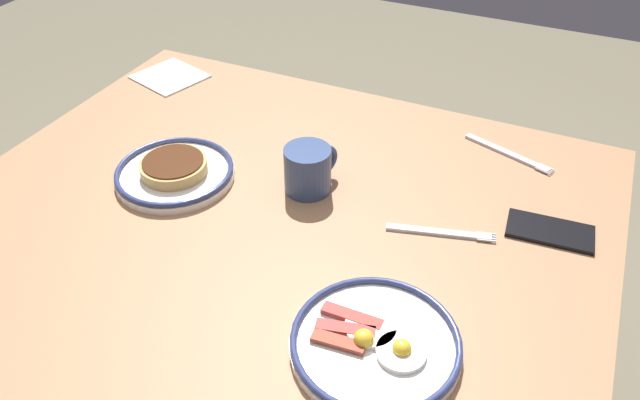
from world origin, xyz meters
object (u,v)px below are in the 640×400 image
at_px(coffee_mug, 309,169).
at_px(fork_far, 441,232).
at_px(paper_napkin, 170,77).
at_px(plate_center_pancakes, 375,342).
at_px(cell_phone, 550,231).
at_px(fork_near, 508,153).
at_px(plate_near_main, 175,171).

xyz_separation_m(coffee_mug, fork_far, (-0.26, 0.02, -0.04)).
relative_size(paper_napkin, fork_far, 0.82).
relative_size(coffee_mug, fork_far, 0.62).
xyz_separation_m(plate_center_pancakes, paper_napkin, (0.75, -0.56, -0.01)).
bearing_deg(coffee_mug, cell_phone, -172.33).
bearing_deg(plate_center_pancakes, fork_near, -97.52).
height_order(coffee_mug, cell_phone, coffee_mug).
xyz_separation_m(coffee_mug, paper_napkin, (0.50, -0.26, -0.04)).
height_order(plate_center_pancakes, fork_far, plate_center_pancakes).
relative_size(plate_near_main, cell_phone, 1.57).
xyz_separation_m(cell_phone, fork_far, (0.17, 0.08, -0.00)).
height_order(plate_near_main, plate_center_pancakes, plate_near_main).
relative_size(coffee_mug, fork_near, 0.61).
relative_size(cell_phone, fork_near, 0.76).
xyz_separation_m(plate_near_main, cell_phone, (-0.68, -0.14, -0.01)).
height_order(paper_napkin, fork_near, fork_near).
distance_m(plate_near_main, coffee_mug, 0.26).
bearing_deg(fork_near, coffee_mug, 40.20).
height_order(plate_center_pancakes, coffee_mug, coffee_mug).
distance_m(plate_center_pancakes, coffee_mug, 0.38).
relative_size(plate_near_main, coffee_mug, 1.98).
distance_m(paper_napkin, fork_far, 0.82).
bearing_deg(fork_near, paper_napkin, 0.37).
xyz_separation_m(plate_near_main, fork_near, (-0.56, -0.35, -0.01)).
xyz_separation_m(plate_center_pancakes, fork_near, (-0.07, -0.56, -0.01)).
height_order(plate_near_main, fork_near, plate_near_main).
xyz_separation_m(coffee_mug, fork_near, (-0.32, -0.27, -0.04)).
bearing_deg(fork_far, plate_near_main, 6.21).
height_order(coffee_mug, fork_near, coffee_mug).
distance_m(cell_phone, fork_near, 0.24).
distance_m(coffee_mug, fork_far, 0.27).
bearing_deg(fork_far, plate_center_pancakes, 86.32).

